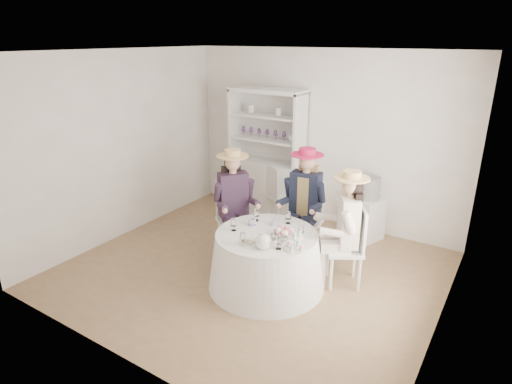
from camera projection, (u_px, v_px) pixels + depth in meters
The scene contains 23 objects.
ground at pixel (252, 270), 5.55m from camera, with size 4.50×4.50×0.00m, color brown.
ceiling at pixel (251, 52), 4.62m from camera, with size 4.50×4.50×0.00m, color white.
wall_back at pixel (322, 139), 6.66m from camera, with size 4.50×4.50×0.00m, color silver.
wall_front at pixel (118, 232), 3.50m from camera, with size 4.50×4.50×0.00m, color silver.
wall_left at pixel (122, 146), 6.22m from camera, with size 4.50×4.50×0.00m, color silver.
wall_right at pixel (455, 210), 3.94m from camera, with size 4.50×4.50×0.00m, color silver.
tea_table at pixel (266, 260), 5.10m from camera, with size 1.40×1.40×0.69m.
hutch at pixel (268, 171), 7.11m from camera, with size 1.39×0.87×2.09m.
side_table at pixel (366, 218), 6.33m from camera, with size 0.41×0.41×0.64m, color silver.
hatbox at pixel (369, 188), 6.16m from camera, with size 0.32×0.32×0.32m, color black.
guest_left at pixel (234, 197), 5.71m from camera, with size 0.63×0.61×1.48m.
guest_mid at pixel (305, 197), 5.65m from camera, with size 0.56×0.58×1.51m.
guest_right at pixel (346, 223), 4.97m from camera, with size 0.62×0.57×1.44m.
spare_chair at pixel (279, 194), 6.71m from camera, with size 0.56×0.56×0.99m.
teacup_a at pixel (252, 223), 5.19m from camera, with size 0.09×0.09×0.07m, color white.
teacup_b at pixel (273, 223), 5.20m from camera, with size 0.06×0.06×0.06m, color white.
teacup_c at pixel (290, 232), 4.95m from camera, with size 0.08×0.08×0.06m, color white.
flower_bowl at pixel (283, 237), 4.84m from camera, with size 0.23×0.23×0.06m, color white.
flower_arrangement at pixel (283, 231), 4.85m from camera, with size 0.18×0.18×0.07m.
table_teapot at pixel (263, 242), 4.61m from camera, with size 0.25×0.18×0.19m.
sandwich_plate at pixel (250, 242), 4.75m from camera, with size 0.24×0.24×0.05m.
cupcake_stand at pixel (295, 243), 4.58m from camera, with size 0.23×0.23×0.21m.
stemware_set at pixel (267, 228), 4.96m from camera, with size 0.83×0.86×0.15m.
Camera 1 is at (2.66, -4.06, 2.86)m, focal length 30.00 mm.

